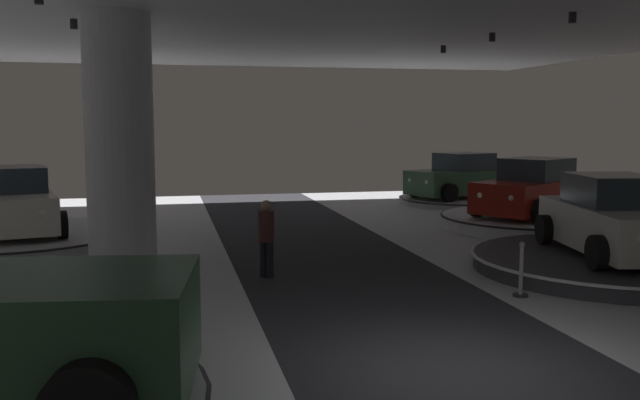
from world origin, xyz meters
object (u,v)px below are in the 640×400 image
(display_car_mid_right, at_px, (615,220))
(visitor_walking_near, at_px, (266,234))
(display_platform_deep_right, at_px, (460,200))
(display_platform_far_right, at_px, (532,221))
(display_car_deep_right, at_px, (461,177))
(display_platform_far_left, at_px, (16,238))
(display_car_far_left, at_px, (14,203))
(display_platform_mid_right, at_px, (613,262))
(column_left, at_px, (120,141))
(display_car_far_right, at_px, (534,190))

(display_car_mid_right, relative_size, visitor_walking_near, 2.81)
(display_platform_deep_right, bearing_deg, display_platform_far_right, -93.74)
(display_platform_deep_right, distance_m, display_platform_far_right, 6.10)
(display_car_deep_right, xyz_separation_m, visitor_walking_near, (-9.13, -10.95, -0.11))
(display_platform_far_left, relative_size, display_car_deep_right, 1.28)
(display_car_far_left, distance_m, display_platform_mid_right, 14.53)
(display_platform_deep_right, relative_size, display_car_mid_right, 1.06)
(column_left, distance_m, display_platform_far_left, 5.01)
(display_platform_far_left, bearing_deg, display_car_far_right, -1.34)
(display_car_far_right, height_order, display_platform_mid_right, display_car_far_right)
(column_left, relative_size, visitor_walking_near, 3.46)
(display_car_deep_right, xyz_separation_m, display_car_mid_right, (-1.83, -11.90, 0.09))
(display_platform_deep_right, xyz_separation_m, display_car_mid_right, (-1.80, -11.89, 0.96))
(column_left, distance_m, display_platform_far_right, 12.24)
(display_platform_far_left, relative_size, display_platform_far_right, 1.07)
(display_car_far_left, xyz_separation_m, display_car_deep_right, (14.94, 5.72, -0.05))
(display_platform_far_right, bearing_deg, column_left, -166.27)
(column_left, relative_size, display_car_mid_right, 1.23)
(display_car_far_left, height_order, display_platform_deep_right, display_car_far_left)
(column_left, distance_m, display_car_mid_right, 10.78)
(display_car_far_left, bearing_deg, display_platform_far_left, -75.99)
(column_left, xyz_separation_m, display_platform_deep_right, (12.03, 8.93, -2.61))
(display_platform_deep_right, bearing_deg, display_platform_far_left, -158.95)
(display_car_deep_right, xyz_separation_m, display_platform_far_right, (-0.43, -6.10, -0.81))
(column_left, height_order, display_platform_deep_right, column_left)
(display_platform_far_left, xyz_separation_m, display_car_mid_right, (13.10, -6.16, 0.93))
(display_platform_far_left, distance_m, display_platform_far_right, 14.51)
(display_platform_mid_right, xyz_separation_m, visitor_walking_near, (-7.30, 0.99, 0.72))
(display_platform_far_right, height_order, display_platform_mid_right, display_platform_far_right)
(column_left, bearing_deg, display_car_deep_right, 36.55)
(display_car_far_left, relative_size, display_car_far_right, 1.00)
(display_car_deep_right, relative_size, display_car_mid_right, 1.02)
(column_left, relative_size, display_platform_deep_right, 1.17)
(column_left, distance_m, display_platform_mid_right, 10.96)
(display_platform_far_right, xyz_separation_m, display_platform_mid_right, (-1.41, -5.83, -0.02))
(display_platform_far_right, relative_size, display_platform_mid_right, 0.91)
(display_car_far_left, height_order, display_platform_mid_right, display_car_far_left)
(column_left, relative_size, display_car_far_right, 1.22)
(display_car_deep_right, distance_m, visitor_walking_near, 14.26)
(display_car_far_left, height_order, display_car_mid_right, display_car_mid_right)
(display_car_far_right, xyz_separation_m, display_car_mid_right, (-1.43, -5.82, -0.04))
(column_left, xyz_separation_m, display_car_far_right, (11.66, 2.86, -1.61))
(visitor_walking_near, bearing_deg, display_platform_mid_right, -7.71)
(column_left, bearing_deg, display_platform_far_right, 13.73)
(display_car_far_left, bearing_deg, display_platform_mid_right, -25.39)
(display_platform_far_right, distance_m, visitor_walking_near, 9.99)
(display_car_far_right, distance_m, visitor_walking_near, 10.00)
(display_platform_far_right, relative_size, visitor_walking_near, 3.42)
(display_platform_far_left, distance_m, display_platform_deep_right, 15.97)
(display_platform_far_right, xyz_separation_m, display_car_mid_right, (-1.40, -5.80, 0.90))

